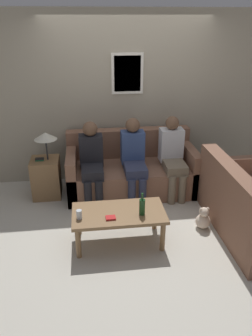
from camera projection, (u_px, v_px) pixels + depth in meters
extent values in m
plane|color=beige|center=(136.00, 206.00, 4.71)|extent=(16.00, 16.00, 0.00)
cube|color=#9E937F|center=(127.00, 100.00, 5.09)|extent=(9.00, 0.06, 2.60)
cube|color=silver|center=(127.00, 74.00, 4.88)|extent=(0.48, 0.02, 0.60)
cube|color=beige|center=(127.00, 74.00, 4.88)|extent=(0.40, 0.01, 0.52)
cube|color=brown|center=(131.00, 177.00, 5.06)|extent=(1.93, 0.93, 0.43)
cube|color=brown|center=(128.00, 143.00, 5.20)|extent=(1.93, 0.20, 0.45)
cube|color=brown|center=(72.00, 173.00, 4.90)|extent=(0.14, 0.93, 0.68)
cube|color=brown|center=(188.00, 167.00, 5.11)|extent=(0.14, 0.93, 0.68)
cube|color=brown|center=(232.00, 186.00, 3.87)|extent=(0.20, 1.68, 0.45)
cube|color=brown|center=(231.00, 179.00, 4.73)|extent=(0.93, 0.14, 0.68)
cube|color=olive|center=(119.00, 213.00, 3.80)|extent=(1.08, 0.56, 0.04)
cylinder|color=olive|center=(78.00, 243.00, 3.63)|extent=(0.06, 0.06, 0.38)
cylinder|color=olive|center=(163.00, 236.00, 3.74)|extent=(0.06, 0.06, 0.38)
cylinder|color=olive|center=(78.00, 221.00, 4.03)|extent=(0.06, 0.06, 0.38)
cylinder|color=olive|center=(155.00, 215.00, 4.14)|extent=(0.06, 0.06, 0.38)
cube|color=olive|center=(46.00, 178.00, 4.87)|extent=(0.41, 0.41, 0.59)
cylinder|color=#262628|center=(47.00, 149.00, 4.68)|extent=(0.02, 0.02, 0.33)
cone|color=beige|center=(45.00, 136.00, 4.60)|extent=(0.32, 0.32, 0.10)
cube|color=#237547|center=(40.00, 160.00, 4.72)|extent=(0.12, 0.07, 0.02)
cube|color=black|center=(40.00, 159.00, 4.71)|extent=(0.12, 0.07, 0.02)
cylinder|color=#19421E|center=(142.00, 207.00, 3.71)|extent=(0.07, 0.07, 0.19)
cylinder|color=#19421E|center=(142.00, 196.00, 3.65)|extent=(0.03, 0.03, 0.08)
cylinder|color=silver|center=(79.00, 214.00, 3.65)|extent=(0.06, 0.06, 0.10)
cube|color=red|center=(111.00, 218.00, 3.66)|extent=(0.11, 0.09, 0.02)
cube|color=black|center=(92.00, 171.00, 4.66)|extent=(0.31, 0.46, 0.14)
cylinder|color=black|center=(88.00, 195.00, 4.55)|extent=(0.11, 0.11, 0.43)
cylinder|color=black|center=(99.00, 195.00, 4.57)|extent=(0.11, 0.11, 0.43)
cube|color=black|center=(91.00, 150.00, 4.77)|extent=(0.34, 0.22, 0.46)
sphere|color=brown|center=(90.00, 129.00, 4.63)|extent=(0.21, 0.21, 0.21)
cube|color=#2D334C|center=(135.00, 169.00, 4.73)|extent=(0.31, 0.49, 0.14)
cylinder|color=#2D334C|center=(132.00, 193.00, 4.61)|extent=(0.11, 0.11, 0.43)
cylinder|color=#2D334C|center=(143.00, 192.00, 4.63)|extent=(0.11, 0.11, 0.43)
cube|color=#33477A|center=(133.00, 147.00, 4.85)|extent=(0.34, 0.22, 0.48)
sphere|color=brown|center=(133.00, 125.00, 4.71)|extent=(0.21, 0.21, 0.21)
cube|color=#756651|center=(174.00, 166.00, 4.80)|extent=(0.31, 0.47, 0.14)
cylinder|color=#756651|center=(172.00, 190.00, 4.69)|extent=(0.11, 0.11, 0.43)
cylinder|color=#756651|center=(182.00, 189.00, 4.71)|extent=(0.11, 0.11, 0.43)
cube|color=silver|center=(171.00, 145.00, 4.91)|extent=(0.34, 0.22, 0.50)
sphere|color=brown|center=(172.00, 123.00, 4.77)|extent=(0.20, 0.20, 0.20)
sphere|color=beige|center=(203.00, 221.00, 4.19)|extent=(0.19, 0.19, 0.19)
sphere|color=beige|center=(204.00, 212.00, 4.13)|extent=(0.12, 0.12, 0.12)
sphere|color=beige|center=(201.00, 209.00, 4.11)|extent=(0.04, 0.04, 0.04)
sphere|color=beige|center=(208.00, 209.00, 4.12)|extent=(0.04, 0.04, 0.04)
sphere|color=#FFEAD1|center=(205.00, 215.00, 4.09)|extent=(0.05, 0.05, 0.05)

